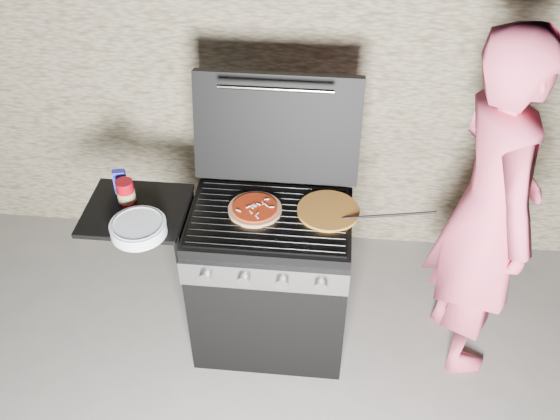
# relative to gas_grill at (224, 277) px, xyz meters

# --- Properties ---
(ground) EXTENTS (50.00, 50.00, 0.00)m
(ground) POSITION_rel_gas_grill_xyz_m (0.25, 0.00, -0.46)
(ground) COLOR #65625F
(stone_wall) EXTENTS (8.00, 0.35, 1.80)m
(stone_wall) POSITION_rel_gas_grill_xyz_m (0.25, 1.05, 0.44)
(stone_wall) COLOR #9C9072
(stone_wall) RESTS_ON ground
(gas_grill) EXTENTS (1.34, 0.79, 0.91)m
(gas_grill) POSITION_rel_gas_grill_xyz_m (0.00, 0.00, 0.00)
(gas_grill) COLOR black
(gas_grill) RESTS_ON ground
(pizza_topped) EXTENTS (0.33, 0.33, 0.03)m
(pizza_topped) POSITION_rel_gas_grill_xyz_m (0.17, 0.03, 0.47)
(pizza_topped) COLOR #B38348
(pizza_topped) RESTS_ON gas_grill
(pizza_plain) EXTENTS (0.39, 0.39, 0.02)m
(pizza_plain) POSITION_rel_gas_grill_xyz_m (0.53, 0.05, 0.46)
(pizza_plain) COLOR #C08C2D
(pizza_plain) RESTS_ON gas_grill
(sauce_jar) EXTENTS (0.11, 0.11, 0.13)m
(sauce_jar) POSITION_rel_gas_grill_xyz_m (-0.47, 0.04, 0.51)
(sauce_jar) COLOR maroon
(sauce_jar) RESTS_ON gas_grill
(blue_carton) EXTENTS (0.07, 0.05, 0.13)m
(blue_carton) POSITION_rel_gas_grill_xyz_m (-0.52, 0.12, 0.51)
(blue_carton) COLOR #272CB7
(blue_carton) RESTS_ON gas_grill
(plate_stack) EXTENTS (0.30, 0.30, 0.06)m
(plate_stack) POSITION_rel_gas_grill_xyz_m (-0.35, -0.18, 0.48)
(plate_stack) COLOR white
(plate_stack) RESTS_ON gas_grill
(person) EXTENTS (0.59, 0.77, 1.92)m
(person) POSITION_rel_gas_grill_xyz_m (1.29, 0.07, 0.50)
(person) COLOR #E65372
(person) RESTS_ON ground
(tongs) EXTENTS (0.49, 0.02, 0.10)m
(tongs) POSITION_rel_gas_grill_xyz_m (0.80, 0.00, 0.50)
(tongs) COLOR black
(tongs) RESTS_ON gas_grill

